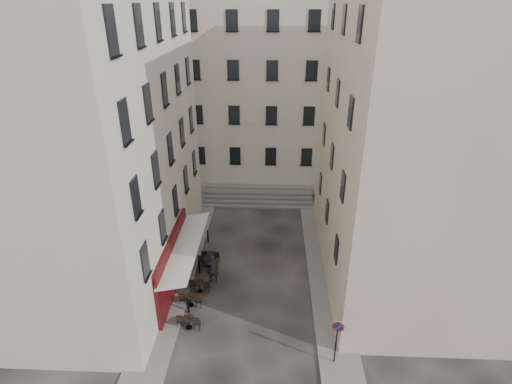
# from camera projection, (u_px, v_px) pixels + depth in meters

# --- Properties ---
(ground) EXTENTS (90.00, 90.00, 0.00)m
(ground) POSITION_uv_depth(u_px,v_px,m) (249.00, 302.00, 22.49)
(ground) COLOR black
(ground) RESTS_ON ground
(sidewalk_left) EXTENTS (2.00, 22.00, 0.12)m
(sidewalk_left) POSITION_uv_depth(u_px,v_px,m) (185.00, 258.00, 26.24)
(sidewalk_left) COLOR slate
(sidewalk_left) RESTS_ON ground
(sidewalk_right) EXTENTS (2.00, 18.00, 0.12)m
(sidewalk_right) POSITION_uv_depth(u_px,v_px,m) (324.00, 271.00, 24.98)
(sidewalk_right) COLOR slate
(sidewalk_right) RESTS_ON ground
(building_left) EXTENTS (12.20, 16.20, 20.60)m
(building_left) POSITION_uv_depth(u_px,v_px,m) (54.00, 106.00, 21.12)
(building_left) COLOR beige
(building_left) RESTS_ON ground
(building_right) EXTENTS (12.20, 14.20, 18.60)m
(building_right) POSITION_uv_depth(u_px,v_px,m) (449.00, 126.00, 21.17)
(building_right) COLOR #C2AD90
(building_right) RESTS_ON ground
(building_back) EXTENTS (18.20, 10.20, 18.60)m
(building_back) POSITION_uv_depth(u_px,v_px,m) (250.00, 75.00, 35.57)
(building_back) COLOR beige
(building_back) RESTS_ON ground
(cafe_storefront) EXTENTS (1.74, 7.30, 3.50)m
(cafe_storefront) POSITION_uv_depth(u_px,v_px,m) (175.00, 262.00, 22.74)
(cafe_storefront) COLOR #42090F
(cafe_storefront) RESTS_ON ground
(stone_steps) EXTENTS (9.00, 3.15, 0.80)m
(stone_steps) POSITION_uv_depth(u_px,v_px,m) (258.00, 196.00, 33.63)
(stone_steps) COLOR slate
(stone_steps) RESTS_ON ground
(bollard_near) EXTENTS (0.12, 0.12, 0.98)m
(bollard_near) POSITION_uv_depth(u_px,v_px,m) (188.00, 305.00, 21.49)
(bollard_near) COLOR black
(bollard_near) RESTS_ON ground
(bollard_mid) EXTENTS (0.12, 0.12, 0.98)m
(bollard_mid) POSITION_uv_depth(u_px,v_px,m) (199.00, 266.00, 24.64)
(bollard_mid) COLOR black
(bollard_mid) RESTS_ON ground
(bollard_far) EXTENTS (0.12, 0.12, 0.98)m
(bollard_far) POSITION_uv_depth(u_px,v_px,m) (208.00, 236.00, 27.79)
(bollard_far) COLOR black
(bollard_far) RESTS_ON ground
(no_parking_sign) EXTENTS (0.58, 0.16, 2.57)m
(no_parking_sign) POSITION_uv_depth(u_px,v_px,m) (337.00, 334.00, 17.89)
(no_parking_sign) COLOR black
(no_parking_sign) RESTS_ON ground
(bistro_table_a) EXTENTS (1.22, 0.57, 0.86)m
(bistro_table_a) POSITION_uv_depth(u_px,v_px,m) (189.00, 321.00, 20.52)
(bistro_table_a) COLOR black
(bistro_table_a) RESTS_ON ground
(bistro_table_b) EXTENTS (1.24, 0.58, 0.87)m
(bistro_table_b) POSITION_uv_depth(u_px,v_px,m) (191.00, 299.00, 22.03)
(bistro_table_b) COLOR black
(bistro_table_b) RESTS_ON ground
(bistro_table_c) EXTENTS (1.20, 0.56, 0.85)m
(bistro_table_c) POSITION_uv_depth(u_px,v_px,m) (200.00, 285.00, 23.12)
(bistro_table_c) COLOR black
(bistro_table_c) RESTS_ON ground
(bistro_table_d) EXTENTS (1.19, 0.56, 0.84)m
(bistro_table_d) POSITION_uv_depth(u_px,v_px,m) (208.00, 261.00, 25.29)
(bistro_table_d) COLOR black
(bistro_table_d) RESTS_ON ground
(bistro_table_e) EXTENTS (1.13, 0.53, 0.80)m
(bistro_table_e) POSITION_uv_depth(u_px,v_px,m) (211.00, 256.00, 25.81)
(bistro_table_e) COLOR black
(bistro_table_e) RESTS_ON ground
(pedestrian) EXTENTS (0.73, 0.50, 1.92)m
(pedestrian) POSITION_uv_depth(u_px,v_px,m) (213.00, 269.00, 23.69)
(pedestrian) COLOR #232127
(pedestrian) RESTS_ON ground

